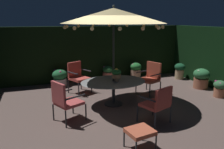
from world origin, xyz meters
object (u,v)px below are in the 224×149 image
at_px(patio_dining_table, 113,84).
at_px(potted_plant_left_near, 201,78).
at_px(patio_chair_east, 78,75).
at_px(potted_plant_left_far, 136,71).
at_px(patio_chair_southeast, 65,100).
at_px(potted_plant_back_center, 108,73).
at_px(patio_umbrella, 114,16).
at_px(centerpiece_planter, 116,74).
at_px(patio_chair_northeast, 151,76).
at_px(potted_plant_back_right, 60,77).
at_px(potted_plant_back_left, 180,70).
at_px(patio_chair_north, 158,102).
at_px(potted_plant_right_near, 220,88).
at_px(ottoman_footrest, 140,132).

xyz_separation_m(patio_dining_table, potted_plant_left_near, (3.48, 0.47, -0.23)).
xyz_separation_m(patio_chair_east, potted_plant_left_far, (2.54, 0.89, -0.23)).
height_order(patio_dining_table, patio_chair_southeast, patio_chair_southeast).
height_order(potted_plant_left_far, potted_plant_back_center, potted_plant_left_far).
height_order(patio_dining_table, patio_umbrella, patio_umbrella).
distance_m(patio_umbrella, centerpiece_planter, 1.58).
xyz_separation_m(potted_plant_left_far, potted_plant_back_center, (-1.14, 0.18, -0.07)).
relative_size(patio_umbrella, patio_chair_northeast, 2.72).
height_order(patio_chair_east, potted_plant_back_right, patio_chair_east).
xyz_separation_m(centerpiece_planter, patio_chair_southeast, (-1.52, -0.62, -0.36)).
bearing_deg(potted_plant_back_left, patio_chair_north, -131.78).
height_order(patio_chair_northeast, potted_plant_right_near, patio_chair_northeast).
bearing_deg(potted_plant_back_center, centerpiece_planter, -102.25).
relative_size(potted_plant_left_near, potted_plant_back_right, 1.14).
relative_size(patio_umbrella, potted_plant_left_far, 4.05).
distance_m(patio_chair_northeast, potted_plant_back_center, 2.12).
xyz_separation_m(patio_chair_east, potted_plant_back_left, (4.30, 0.39, -0.24)).
height_order(patio_chair_east, potted_plant_back_center, patio_chair_east).
relative_size(potted_plant_left_near, potted_plant_right_near, 1.33).
bearing_deg(potted_plant_back_center, patio_chair_east, -142.45).
xyz_separation_m(centerpiece_planter, patio_chair_northeast, (1.45, 0.67, -0.35)).
relative_size(potted_plant_left_far, potted_plant_back_center, 1.16).
xyz_separation_m(potted_plant_back_left, potted_plant_right_near, (-0.12, -2.29, -0.06)).
xyz_separation_m(patio_dining_table, potted_plant_back_center, (0.62, 2.49, -0.30)).
distance_m(patio_chair_east, potted_plant_back_left, 4.32).
relative_size(potted_plant_left_near, potted_plant_back_center, 1.19).
bearing_deg(patio_umbrella, potted_plant_left_near, 7.63).
xyz_separation_m(patio_chair_northeast, patio_chair_east, (-2.29, 0.83, 0.02)).
xyz_separation_m(patio_chair_north, potted_plant_back_center, (0.05, 3.99, -0.23)).
relative_size(potted_plant_back_center, potted_plant_back_right, 0.96).
distance_m(patio_umbrella, patio_chair_northeast, 2.51).
bearing_deg(potted_plant_left_far, patio_chair_northeast, -98.35).
relative_size(patio_chair_north, potted_plant_right_near, 1.72).
bearing_deg(patio_dining_table, potted_plant_back_center, 76.04).
bearing_deg(patio_chair_east, patio_dining_table, -61.19).
bearing_deg(patio_chair_southeast, patio_chair_east, 72.17).
distance_m(centerpiece_planter, potted_plant_back_right, 2.85).
xyz_separation_m(patio_umbrella, ottoman_footrest, (-0.27, -2.32, -2.15)).
bearing_deg(patio_dining_table, patio_umbrella, -98.80).
relative_size(patio_chair_north, patio_chair_east, 0.90).
bearing_deg(patio_chair_southeast, potted_plant_left_far, 43.08).
height_order(patio_umbrella, potted_plant_back_right, patio_umbrella).
distance_m(potted_plant_left_near, potted_plant_back_right, 5.12).
xyz_separation_m(centerpiece_planter, patio_chair_east, (-0.84, 1.50, -0.33)).
xyz_separation_m(patio_chair_southeast, ottoman_footrest, (1.18, -1.62, -0.22)).
relative_size(patio_umbrella, potted_plant_right_near, 5.22).
xyz_separation_m(patio_dining_table, potted_plant_back_left, (3.52, 1.80, -0.25)).
relative_size(patio_chair_northeast, potted_plant_left_far, 1.49).
bearing_deg(patio_chair_north, patio_umbrella, 110.71).
bearing_deg(potted_plant_back_right, patio_chair_east, -62.05).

